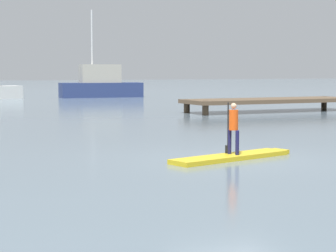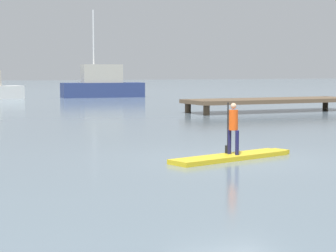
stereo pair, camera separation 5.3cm
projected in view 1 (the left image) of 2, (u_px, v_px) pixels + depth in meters
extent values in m
plane|color=slate|center=(232.00, 160.00, 13.52)|extent=(240.00, 240.00, 0.00)
cube|color=gold|center=(231.00, 157.00, 13.63)|extent=(3.12, 1.38, 0.10)
cube|color=gold|center=(279.00, 151.00, 14.63)|extent=(0.34, 0.48, 0.09)
cylinder|color=#19194C|center=(230.00, 142.00, 13.74)|extent=(0.08, 0.08, 0.53)
cylinder|color=#19194C|center=(237.00, 143.00, 13.56)|extent=(0.08, 0.08, 0.53)
cylinder|color=#E54C14|center=(234.00, 120.00, 13.61)|extent=(0.24, 0.24, 0.44)
sphere|color=tan|center=(234.00, 106.00, 13.58)|extent=(0.13, 0.13, 0.13)
cylinder|color=black|center=(228.00, 128.00, 13.76)|extent=(0.03, 0.03, 1.13)
cube|color=black|center=(228.00, 150.00, 13.80)|extent=(0.06, 0.14, 0.18)
cube|color=navy|center=(101.00, 90.00, 45.85)|extent=(6.09, 2.18, 1.07)
cube|color=#B2AD9E|center=(100.00, 74.00, 45.72)|extent=(2.97, 1.66, 1.33)
cylinder|color=silver|center=(92.00, 37.00, 45.30)|extent=(0.12, 0.12, 3.92)
cube|color=brown|center=(270.00, 100.00, 29.66)|extent=(8.44, 2.43, 0.18)
cylinder|color=#473828|center=(205.00, 108.00, 27.23)|extent=(0.28, 0.28, 0.62)
cylinder|color=#473828|center=(187.00, 106.00, 28.89)|extent=(0.28, 0.28, 0.62)
cylinder|color=#473828|center=(324.00, 103.00, 32.13)|extent=(0.28, 0.28, 0.62)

